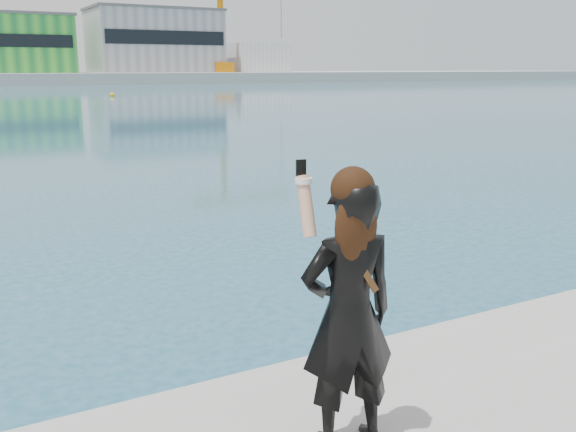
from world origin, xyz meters
name	(u,v)px	position (x,y,z in m)	size (l,w,h in m)	color
warehouse_grey_right	(155,41)	(40.00, 127.98, 8.26)	(25.50, 15.35, 12.50)	gray
ancillary_shed	(256,58)	(62.00, 126.00, 5.00)	(12.00, 10.00, 6.00)	silver
dock_crane	(226,6)	(53.20, 122.00, 15.07)	(23.00, 4.00, 24.00)	orange
flagpole_right	(71,47)	(22.09, 121.00, 6.54)	(1.28, 0.16, 8.00)	silver
buoy_near	(112,96)	(15.22, 65.89, 0.00)	(0.50, 0.50, 0.50)	yellow
woman	(348,307)	(-0.05, -0.11, 1.64)	(0.63, 0.46, 1.67)	black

